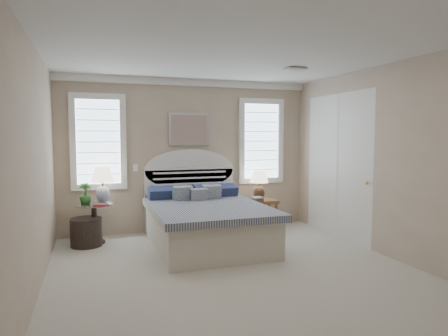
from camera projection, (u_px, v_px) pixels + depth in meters
floor at (238, 274)px, 4.92m from camera, size 4.50×5.00×0.01m
ceiling at (238, 51)px, 4.70m from camera, size 4.50×5.00×0.01m
wall_back at (189, 155)px, 7.17m from camera, size 4.50×0.02×2.70m
wall_left at (33, 170)px, 4.09m from camera, size 0.02×5.00×2.70m
wall_right at (390, 161)px, 5.53m from camera, size 0.02×5.00×2.70m
crown_molding at (189, 82)px, 7.03m from camera, size 4.50×0.08×0.12m
hvac_vent at (295, 69)px, 5.84m from camera, size 0.30×0.20×0.02m
switch_plate at (135, 168)px, 6.87m from camera, size 0.08×0.01×0.12m
window_left at (98, 142)px, 6.64m from camera, size 0.90×0.06×1.60m
window_right at (261, 141)px, 7.58m from camera, size 0.90×0.06×1.60m
painting at (189, 129)px, 7.10m from camera, size 0.74×0.04×0.58m
closet_door at (337, 166)px, 6.67m from camera, size 0.02×1.80×2.40m
bed at (205, 220)px, 6.27m from camera, size 1.72×2.28×1.47m
side_table_left at (94, 219)px, 6.30m from camera, size 0.56×0.56×0.63m
nightstand_right at (263, 207)px, 7.33m from camera, size 0.50×0.40×0.53m
floor_pot at (86, 232)px, 6.16m from camera, size 0.60×0.60×0.43m
lamp_left at (103, 180)px, 6.39m from camera, size 0.39×0.39×0.59m
lamp_right at (259, 182)px, 7.30m from camera, size 0.35×0.35×0.55m
potted_plant at (85, 194)px, 6.23m from camera, size 0.20×0.20×0.33m
books_left at (101, 205)px, 6.11m from camera, size 0.22×0.17×0.03m
books_right at (257, 199)px, 7.12m from camera, size 0.24×0.21×0.08m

